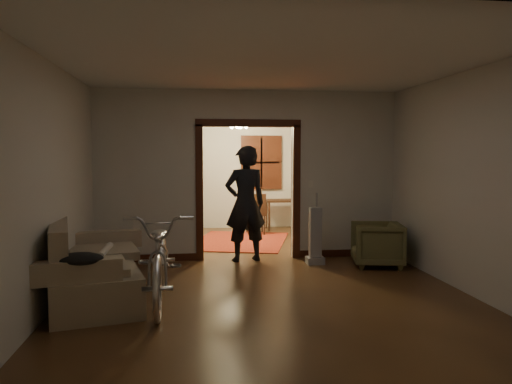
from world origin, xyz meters
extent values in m
cube|color=#382212|center=(0.00, 0.00, 0.00)|extent=(5.00, 8.50, 0.01)
cube|color=white|center=(0.00, 0.00, 2.80)|extent=(5.00, 8.50, 0.01)
cube|color=beige|center=(0.00, 4.25, 1.40)|extent=(5.00, 0.02, 2.80)
cube|color=beige|center=(-2.50, 0.00, 1.40)|extent=(0.02, 8.50, 2.80)
cube|color=beige|center=(2.50, 0.00, 1.40)|extent=(0.02, 8.50, 2.80)
cube|color=beige|center=(0.00, 0.75, 1.40)|extent=(5.00, 0.14, 2.80)
cube|color=#38170C|center=(0.00, 0.75, 1.10)|extent=(1.74, 0.20, 2.32)
cube|color=black|center=(0.70, 4.21, 1.55)|extent=(0.98, 0.06, 1.28)
sphere|color=#FFE0A5|center=(0.00, 2.50, 2.35)|extent=(0.24, 0.24, 0.24)
cube|color=silver|center=(1.05, 0.68, 1.25)|extent=(0.08, 0.01, 0.12)
cube|color=#75684E|center=(-2.13, -1.35, 0.49)|extent=(1.43, 2.28, 0.97)
cylinder|color=beige|center=(-2.03, -1.05, 0.53)|extent=(0.09, 0.72, 0.09)
ellipsoid|color=black|center=(-2.08, -2.26, 0.68)|extent=(0.47, 0.36, 0.14)
imported|color=silver|center=(-1.29, -1.62, 0.55)|extent=(0.79, 2.12, 1.11)
imported|color=brown|center=(1.93, -0.10, 0.34)|extent=(0.89, 0.87, 0.69)
cube|color=gray|center=(1.01, 0.18, 0.46)|extent=(0.34, 0.30, 0.91)
imported|color=black|center=(-0.07, 0.55, 0.94)|extent=(0.77, 0.60, 1.89)
cube|color=maroon|center=(0.02, 2.35, 0.01)|extent=(2.30, 2.68, 0.02)
cube|color=#2A3520|center=(-1.29, 3.78, 0.90)|extent=(0.92, 0.53, 1.81)
sphere|color=#1E5972|center=(-1.29, 3.78, 1.94)|extent=(0.29, 0.29, 0.29)
cube|color=black|center=(1.21, 3.81, 0.34)|extent=(0.97, 0.61, 0.68)
cube|color=black|center=(0.44, 3.22, 0.45)|extent=(0.48, 0.48, 0.89)
camera|label=1|loc=(-0.92, -7.50, 1.76)|focal=35.00mm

